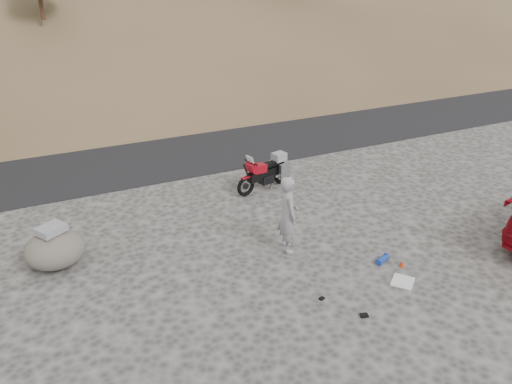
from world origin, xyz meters
The scene contains 11 objects.
ground centered at (0.00, 0.00, 0.00)m, with size 140.00×140.00×0.00m, color #3D3C39.
road centered at (0.00, 9.00, 0.00)m, with size 120.00×7.00×0.05m, color black.
motorcycle centered at (1.04, 3.75, 0.54)m, with size 2.07×0.92×1.26m.
man centered at (-0.09, 0.35, 0.00)m, with size 0.71×0.46×1.94m, color #939298.
boulder centered at (-5.25, 1.97, 0.46)m, with size 1.67×1.55×1.07m.
gear_white_cloth centered at (1.57, -1.94, 0.01)m, with size 0.51×0.45×0.02m, color white.
gear_blue_mat centered at (1.65, -1.12, 0.08)m, with size 0.16×0.16×0.40m, color #193899.
gear_bottle centered at (1.78, -1.07, 0.09)m, with size 0.07×0.07×0.19m, color #193899.
gear_funnel centered at (1.94, -1.46, 0.08)m, with size 0.12×0.12×0.16m, color red.
gear_glove_a centered at (0.09, -2.54, 0.02)m, with size 0.16×0.11×0.04m, color black.
gear_glove_b centered at (-0.38, -1.71, 0.02)m, with size 0.11×0.08×0.04m, color black.
Camera 1 is at (-5.24, -8.80, 6.48)m, focal length 35.00 mm.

